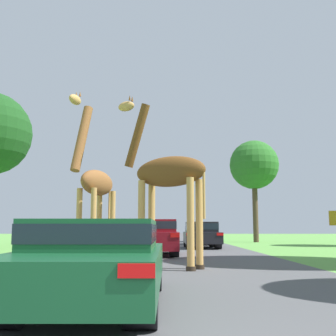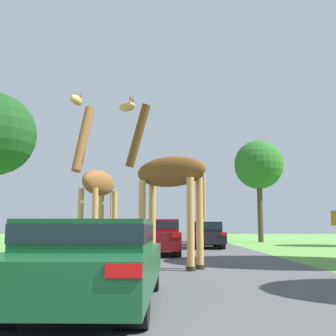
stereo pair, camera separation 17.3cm
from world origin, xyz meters
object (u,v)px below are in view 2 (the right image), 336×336
Objects in this scene: tree_mid_field at (259,165)px; car_queue_left at (158,236)px; car_queue_right at (202,234)px; car_verge_right at (205,234)px; giraffe_companion at (96,185)px; car_lead_maroon at (91,258)px; giraffe_near_road at (167,180)px; car_far_ahead at (132,233)px.

car_queue_left is at bearing -115.18° from tree_mid_field.
car_queue_right is 8.56m from tree_mid_field.
giraffe_companion is at bearing -113.12° from car_verge_right.
car_queue_right is (3.03, 22.35, 0.02)m from car_lead_maroon.
giraffe_near_road is at bearing 159.68° from giraffe_companion.
car_queue_left is 6.48m from car_verge_right.
car_queue_right is 1.01× the size of car_queue_left.
giraffe_companion is 7.76m from car_lead_maroon.
car_lead_maroon is 1.08× the size of car_verge_right.
tree_mid_field is at bearing 11.26° from giraffe_near_road.
car_lead_maroon is at bearing -99.43° from car_verge_right.
car_queue_right is 11.34m from car_queue_left.
tree_mid_field is at bearing -95.88° from giraffe_companion.
giraffe_companion is 1.20× the size of car_queue_right.
giraffe_companion reaches higher than car_far_ahead.
car_lead_maroon is 17.57m from car_verge_right.
car_verge_right reaches higher than car_lead_maroon.
tree_mid_field is (7.36, 15.65, 5.27)m from car_queue_left.
car_queue_left is at bearing 87.35° from car_lead_maroon.
giraffe_companion is at bearing -115.86° from car_queue_left.
giraffe_companion is at bearing -115.32° from tree_mid_field.
car_queue_right is at bearing -86.92° from giraffe_companion.
giraffe_companion reaches higher than car_lead_maroon.
car_lead_maroon is 1.09× the size of car_queue_left.
giraffe_near_road is 6.06m from car_queue_left.
car_verge_right is 0.54× the size of tree_mid_field.
giraffe_companion is at bearing -106.36° from car_queue_right.
giraffe_near_road is at bearing -99.04° from car_verge_right.
car_queue_left is 10.25m from car_far_ahead.
car_far_ahead is at bearing -167.41° from car_queue_right.
car_queue_right reaches higher than car_lead_maroon.
car_verge_right is (1.89, 11.85, -1.65)m from giraffe_near_road.
tree_mid_field is (9.23, 19.52, 3.56)m from giraffe_companion.
tree_mid_field reaches higher than giraffe_near_road.
car_lead_maroon is at bearing -106.31° from tree_mid_field.
giraffe_companion is at bearing -89.19° from car_far_ahead.
tree_mid_field is at bearing 30.79° from car_far_ahead.
car_verge_right is (2.36, 6.04, 0.00)m from car_queue_left.
car_queue_left reaches higher than car_verge_right.
car_far_ahead is at bearing -149.21° from tree_mid_field.
car_lead_maroon is at bearing 119.74° from giraffe_companion.
car_verge_right is (4.23, 9.90, -1.71)m from giraffe_companion.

